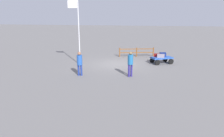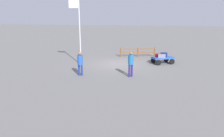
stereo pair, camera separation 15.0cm
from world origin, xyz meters
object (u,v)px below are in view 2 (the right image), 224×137
luggage_cart (162,59)px  worker_lead (131,62)px  worker_trailing (80,62)px  flagpole (79,27)px  suitcase_tan (164,55)px  suitcase_maroon (158,55)px  suitcase_grey (162,56)px

luggage_cart → worker_lead: size_ratio=1.19×
worker_trailing → flagpole: flagpole is taller
suitcase_tan → worker_lead: 5.48m
worker_trailing → worker_lead: bearing=-174.2°
suitcase_maroon → worker_trailing: 7.50m
worker_lead → worker_trailing: worker_lead is taller
luggage_cart → suitcase_tan: suitcase_tan is taller
luggage_cart → worker_lead: (2.38, 4.48, 0.65)m
luggage_cart → worker_trailing: size_ratio=1.22×
suitcase_tan → worker_trailing: size_ratio=0.34×
suitcase_maroon → worker_trailing: worker_trailing is taller
suitcase_grey → flagpole: size_ratio=0.12×
suitcase_tan → worker_trailing: bearing=40.8°
suitcase_tan → flagpole: bearing=16.5°
luggage_cart → worker_lead: bearing=62.0°
luggage_cart → suitcase_grey: size_ratio=3.31×
suitcase_tan → suitcase_maroon: bearing=17.1°
suitcase_tan → suitcase_maroon: (0.53, 0.16, -0.05)m
suitcase_tan → flagpole: size_ratio=0.11×
suitcase_tan → luggage_cart: bearing=72.1°
suitcase_maroon → flagpole: 7.37m
suitcase_tan → flagpole: 7.88m
flagpole → suitcase_grey: bearing=-167.5°
suitcase_grey → flagpole: bearing=12.5°
luggage_cart → suitcase_grey: bearing=66.6°
luggage_cart → suitcase_maroon: (0.40, -0.23, 0.28)m
suitcase_grey → worker_trailing: (5.85, 4.65, 0.30)m
suitcase_tan → suitcase_grey: (0.21, 0.58, -0.02)m
suitcase_maroon → luggage_cart: bearing=150.9°
suitcase_grey → worker_trailing: bearing=38.5°
suitcase_tan → suitcase_grey: suitcase_tan is taller
luggage_cart → suitcase_maroon: size_ratio=3.98×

